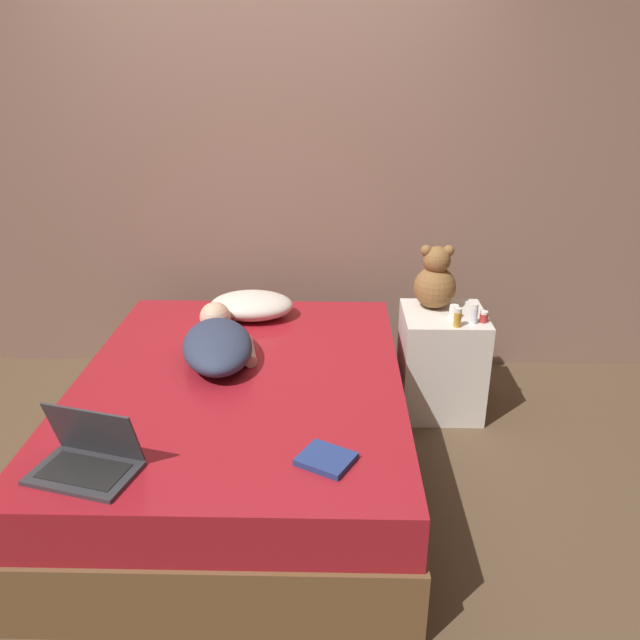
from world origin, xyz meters
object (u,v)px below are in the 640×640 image
(laptop, at_px, (88,457))
(person_lying, at_px, (218,342))
(teddy_bear, at_px, (435,281))
(bottle_amber, at_px, (458,318))
(bottle_white, at_px, (454,312))
(bottle_red, at_px, (484,317))
(book, at_px, (326,459))
(bottle_clear, at_px, (475,314))
(pillow, at_px, (252,305))

(laptop, bearing_deg, person_lying, 86.27)
(teddy_bear, bearing_deg, bottle_amber, -73.20)
(person_lying, height_order, bottle_white, person_lying)
(bottle_white, height_order, bottle_red, bottle_white)
(teddy_bear, xyz_separation_m, book, (-0.58, -1.38, -0.20))
(laptop, height_order, bottle_white, laptop)
(laptop, bearing_deg, bottle_amber, 52.87)
(book, bearing_deg, person_lying, 122.42)
(teddy_bear, distance_m, bottle_red, 0.34)
(person_lying, relative_size, teddy_bear, 2.08)
(teddy_bear, height_order, book, teddy_bear)
(teddy_bear, bearing_deg, bottle_clear, -51.80)
(laptop, xyz_separation_m, bottle_red, (1.65, 1.24, 0.03))
(pillow, xyz_separation_m, person_lying, (-0.10, -0.51, 0.01))
(pillow, distance_m, bottle_clear, 1.21)
(book, bearing_deg, pillow, 107.83)
(laptop, bearing_deg, bottle_white, 55.48)
(pillow, height_order, laptop, laptop)
(pillow, relative_size, teddy_bear, 1.29)
(pillow, height_order, teddy_bear, teddy_bear)
(bottle_clear, distance_m, book, 1.39)
(bottle_red, bearing_deg, pillow, 171.96)
(pillow, xyz_separation_m, bottle_clear, (1.20, -0.20, 0.04))
(person_lying, bearing_deg, laptop, -120.54)
(laptop, height_order, teddy_bear, teddy_bear)
(bottle_clear, bearing_deg, bottle_white, 143.02)
(teddy_bear, xyz_separation_m, bottle_amber, (0.08, -0.27, -0.11))
(person_lying, height_order, bottle_red, person_lying)
(bottle_amber, height_order, bottle_red, bottle_amber)
(person_lying, height_order, bottle_clear, same)
(person_lying, relative_size, laptop, 1.84)
(bottle_red, bearing_deg, person_lying, -166.12)
(laptop, distance_m, bottle_amber, 1.91)
(laptop, bearing_deg, pillow, 88.97)
(person_lying, distance_m, bottle_amber, 1.23)
(bottle_white, relative_size, bottle_red, 1.22)
(bottle_amber, bearing_deg, laptop, -142.06)
(bottle_amber, height_order, book, bottle_amber)
(bottle_clear, relative_size, bottle_amber, 1.05)
(teddy_bear, bearing_deg, laptop, -134.49)
(bottle_clear, height_order, bottle_amber, bottle_clear)
(pillow, bearing_deg, bottle_white, -6.48)
(teddy_bear, xyz_separation_m, bottle_white, (0.09, -0.16, -0.12))
(bottle_amber, distance_m, book, 1.29)
(laptop, distance_m, bottle_clear, 2.01)
(pillow, height_order, bottle_amber, bottle_amber)
(pillow, relative_size, bottle_white, 6.30)
(bottle_white, height_order, bottle_amber, bottle_amber)
(laptop, bearing_deg, teddy_bear, 60.45)
(person_lying, bearing_deg, bottle_red, 2.01)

